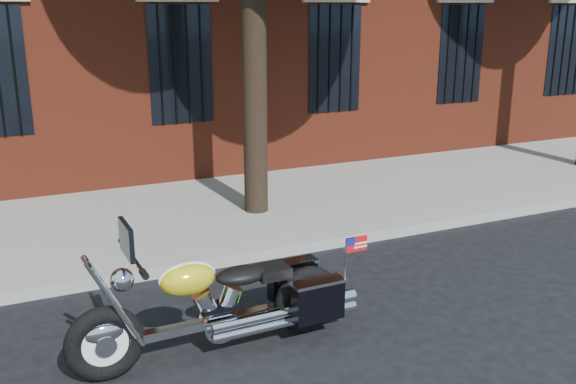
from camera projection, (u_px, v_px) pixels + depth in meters
name	position (u px, v px, depth m)	size (l,w,h in m)	color
ground	(312.00, 300.00, 7.17)	(120.00, 120.00, 0.00)	black
curb	(265.00, 253.00, 8.36)	(40.00, 0.16, 0.15)	gray
sidewalk	(218.00, 212.00, 10.00)	(40.00, 3.60, 0.15)	gray
motorcycle	(227.00, 305.00, 5.99)	(2.81, 0.82, 1.42)	black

